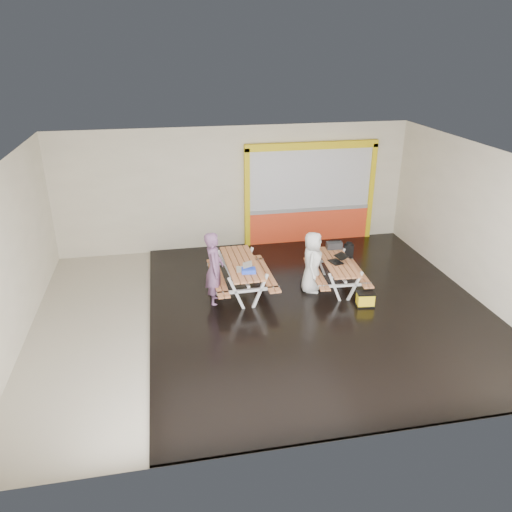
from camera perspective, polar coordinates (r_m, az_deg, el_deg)
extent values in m
cube|color=beige|center=(11.12, 0.89, -6.58)|extent=(10.00, 8.00, 0.01)
cube|color=white|center=(9.84, 1.02, 11.39)|extent=(10.00, 8.00, 0.01)
cube|color=beige|center=(14.09, -2.44, 7.77)|extent=(10.00, 0.01, 3.50)
cube|color=beige|center=(6.92, 7.93, -10.30)|extent=(10.00, 0.01, 3.50)
cube|color=beige|center=(10.59, -26.59, -0.26)|extent=(0.01, 8.00, 3.50)
cube|color=beige|center=(12.34, 24.37, 3.33)|extent=(0.01, 8.00, 3.50)
cube|color=black|center=(11.40, 7.09, -5.80)|extent=(7.50, 7.98, 0.05)
cube|color=#F54520|center=(14.88, 6.10, 3.46)|extent=(3.60, 0.12, 1.00)
cube|color=gray|center=(14.71, 6.19, 5.40)|extent=(3.60, 0.14, 0.10)
cube|color=silver|center=(14.46, 6.34, 8.84)|extent=(3.60, 0.08, 1.72)
cube|color=yellow|center=(14.15, -1.04, 6.59)|extent=(0.14, 0.16, 2.90)
cube|color=yellow|center=(15.22, 13.08, 7.21)|extent=(0.14, 0.16, 2.90)
cube|color=yellow|center=(14.23, 6.54, 12.56)|extent=(3.88, 0.16, 0.20)
cube|color=#D78754|center=(11.52, -3.14, -0.96)|extent=(0.18, 2.08, 0.04)
cube|color=#D78754|center=(11.54, -2.42, -0.90)|extent=(0.18, 2.08, 0.04)
cube|color=#D78754|center=(11.56, -1.70, -0.83)|extent=(0.18, 2.08, 0.04)
cube|color=#D78754|center=(11.59, -0.98, -0.77)|extent=(0.18, 2.08, 0.04)
cube|color=#D78754|center=(11.61, -0.27, -0.70)|extent=(0.18, 2.08, 0.04)
cube|color=white|center=(10.98, -2.28, -4.36)|extent=(0.39, 0.07, 0.83)
cube|color=white|center=(11.08, 0.47, -4.09)|extent=(0.39, 0.07, 0.83)
cube|color=white|center=(11.01, -0.90, -4.01)|extent=(1.42, 0.10, 0.06)
cube|color=white|center=(10.88, -0.91, -2.75)|extent=(0.70, 0.08, 0.06)
cube|color=white|center=(12.38, -3.59, -1.02)|extent=(0.39, 0.07, 0.83)
cube|color=white|center=(12.46, -1.14, -0.80)|extent=(0.39, 0.07, 0.83)
cube|color=white|center=(12.40, -2.37, -0.71)|extent=(1.42, 0.10, 0.06)
cube|color=white|center=(12.29, -2.39, 0.43)|extent=(0.70, 0.08, 0.06)
cube|color=white|center=(11.65, -1.69, -1.76)|extent=(0.10, 1.70, 0.06)
cube|color=#D78754|center=(11.60, -4.79, -2.51)|extent=(0.17, 2.08, 0.04)
cube|color=#D78754|center=(11.62, -4.10, -2.45)|extent=(0.17, 2.08, 0.04)
cube|color=#D78754|center=(11.79, 0.71, -1.99)|extent=(0.17, 2.08, 0.04)
cube|color=#D78754|center=(11.82, 1.37, -1.93)|extent=(0.17, 2.08, 0.04)
cube|color=#D78754|center=(11.93, 8.18, -0.72)|extent=(0.24, 1.84, 0.04)
cube|color=#D78754|center=(11.97, 8.78, -0.68)|extent=(0.24, 1.84, 0.04)
cube|color=#D78754|center=(12.00, 9.38, -0.65)|extent=(0.24, 1.84, 0.04)
cube|color=#D78754|center=(12.04, 9.98, -0.62)|extent=(0.24, 1.84, 0.04)
cube|color=#D78754|center=(12.08, 10.57, -0.59)|extent=(0.24, 1.84, 0.04)
cube|color=white|center=(11.48, 9.08, -3.62)|extent=(0.34, 0.08, 0.74)
cube|color=white|center=(11.61, 11.35, -3.46)|extent=(0.34, 0.08, 0.74)
cube|color=white|center=(11.52, 10.23, -3.36)|extent=(1.26, 0.14, 0.06)
cube|color=white|center=(11.42, 10.32, -2.29)|extent=(0.62, 0.10, 0.06)
cube|color=white|center=(12.69, 7.39, -0.77)|extent=(0.34, 0.08, 0.74)
cube|color=white|center=(12.81, 9.46, -0.66)|extent=(0.34, 0.08, 0.74)
cube|color=white|center=(12.73, 8.44, -0.54)|extent=(1.26, 0.14, 0.06)
cube|color=white|center=(12.63, 8.51, 0.45)|extent=(0.62, 0.10, 0.06)
cube|color=white|center=(12.08, 9.33, -1.45)|extent=(0.16, 1.51, 0.06)
cube|color=#D78754|center=(11.98, 6.69, -2.00)|extent=(0.23, 1.84, 0.04)
cube|color=#D78754|center=(12.00, 7.26, -1.96)|extent=(0.23, 1.84, 0.04)
cube|color=#D78754|center=(12.25, 11.29, -1.72)|extent=(0.23, 1.84, 0.04)
cube|color=#D78754|center=(12.28, 11.84, -1.68)|extent=(0.23, 1.84, 0.04)
imported|color=#7A5077|center=(11.15, -4.84, -1.51)|extent=(0.51, 0.69, 1.76)
imported|color=white|center=(11.75, 6.51, -0.74)|extent=(0.73, 0.87, 1.51)
cube|color=silver|center=(11.19, -1.70, -1.54)|extent=(0.26, 0.35, 0.02)
cube|color=silver|center=(11.14, -0.99, -1.00)|extent=(0.24, 0.34, 0.06)
cube|color=silver|center=(11.14, -1.02, -1.00)|extent=(0.21, 0.30, 0.05)
cube|color=black|center=(11.91, 9.20, -0.68)|extent=(0.33, 0.40, 0.02)
cube|color=black|center=(11.95, 9.86, -0.01)|extent=(0.31, 0.39, 0.07)
cube|color=silver|center=(11.94, 9.84, -0.02)|extent=(0.26, 0.35, 0.06)
cube|color=blue|center=(11.03, -0.86, -1.69)|extent=(0.34, 0.26, 0.09)
cube|color=black|center=(12.67, 9.02, 1.22)|extent=(0.40, 0.22, 0.18)
cylinder|color=black|center=(12.62, 9.06, 1.76)|extent=(0.29, 0.04, 0.02)
cube|color=black|center=(12.85, 10.64, 0.59)|extent=(0.27, 0.20, 0.34)
cylinder|color=black|center=(12.78, 10.70, 1.36)|extent=(0.18, 0.18, 0.08)
cube|color=black|center=(12.14, 6.33, -3.28)|extent=(0.42, 0.32, 0.15)
cube|color=black|center=(11.54, 12.45, -5.56)|extent=(0.42, 0.30, 0.04)
cube|color=yellow|center=(11.47, 12.52, -4.91)|extent=(0.40, 0.28, 0.30)
cube|color=black|center=(11.40, 12.59, -4.22)|extent=(0.42, 0.30, 0.03)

